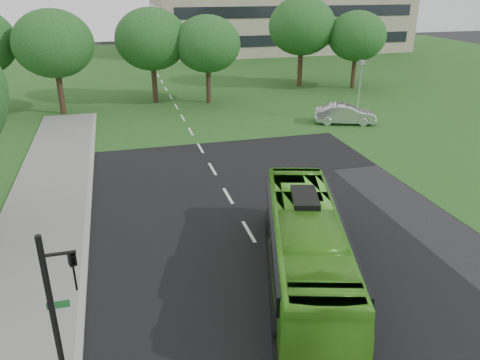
{
  "coord_description": "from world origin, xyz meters",
  "views": [
    {
      "loc": [
        -5.21,
        -15.89,
        10.46
      ],
      "look_at": [
        0.2,
        4.3,
        1.6
      ],
      "focal_mm": 35.0,
      "sensor_mm": 36.0,
      "label": 1
    }
  ],
  "objects_px": {
    "tree_park_b": "(151,39)",
    "traffic_light": "(60,314)",
    "tree_park_a": "(53,44)",
    "sedan": "(345,114)",
    "tree_park_d": "(302,26)",
    "camera_pole": "(360,82)",
    "tree_park_c": "(208,44)",
    "bus": "(306,248)",
    "tree_park_e": "(357,36)"
  },
  "relations": [
    {
      "from": "tree_park_a",
      "to": "tree_park_c",
      "type": "relative_size",
      "value": 1.09
    },
    {
      "from": "tree_park_c",
      "to": "tree_park_d",
      "type": "bearing_deg",
      "value": 23.98
    },
    {
      "from": "tree_park_d",
      "to": "tree_park_e",
      "type": "bearing_deg",
      "value": -25.96
    },
    {
      "from": "tree_park_b",
      "to": "bus",
      "type": "distance_m",
      "value": 30.86
    },
    {
      "from": "tree_park_a",
      "to": "camera_pole",
      "type": "bearing_deg",
      "value": -20.07
    },
    {
      "from": "bus",
      "to": "traffic_light",
      "type": "xyz_separation_m",
      "value": [
        -7.99,
        -3.8,
        1.64
      ]
    },
    {
      "from": "tree_park_d",
      "to": "bus",
      "type": "xyz_separation_m",
      "value": [
        -13.24,
        -33.84,
        -4.77
      ]
    },
    {
      "from": "tree_park_a",
      "to": "sedan",
      "type": "relative_size",
      "value": 1.8
    },
    {
      "from": "tree_park_b",
      "to": "sedan",
      "type": "xyz_separation_m",
      "value": [
        13.9,
        -11.25,
        -4.94
      ]
    },
    {
      "from": "tree_park_a",
      "to": "tree_park_b",
      "type": "height_order",
      "value": "tree_park_a"
    },
    {
      "from": "camera_pole",
      "to": "sedan",
      "type": "bearing_deg",
      "value": -143.83
    },
    {
      "from": "tree_park_b",
      "to": "tree_park_d",
      "type": "bearing_deg",
      "value": 12.07
    },
    {
      "from": "tree_park_a",
      "to": "tree_park_b",
      "type": "distance_m",
      "value": 8.37
    },
    {
      "from": "tree_park_b",
      "to": "traffic_light",
      "type": "xyz_separation_m",
      "value": [
        -5.41,
        -34.25,
        -2.62
      ]
    },
    {
      "from": "sedan",
      "to": "tree_park_d",
      "type": "bearing_deg",
      "value": 11.77
    },
    {
      "from": "tree_park_d",
      "to": "camera_pole",
      "type": "relative_size",
      "value": 1.9
    },
    {
      "from": "camera_pole",
      "to": "tree_park_e",
      "type": "bearing_deg",
      "value": 77.37
    },
    {
      "from": "tree_park_b",
      "to": "sedan",
      "type": "bearing_deg",
      "value": -39.0
    },
    {
      "from": "tree_park_e",
      "to": "tree_park_d",
      "type": "bearing_deg",
      "value": 154.04
    },
    {
      "from": "tree_park_b",
      "to": "bus",
      "type": "relative_size",
      "value": 0.81
    },
    {
      "from": "tree_park_b",
      "to": "traffic_light",
      "type": "distance_m",
      "value": 34.78
    },
    {
      "from": "tree_park_d",
      "to": "tree_park_b",
      "type": "bearing_deg",
      "value": -167.93
    },
    {
      "from": "sedan",
      "to": "traffic_light",
      "type": "bearing_deg",
      "value": 159.29
    },
    {
      "from": "tree_park_b",
      "to": "tree_park_e",
      "type": "bearing_deg",
      "value": 2.49
    },
    {
      "from": "tree_park_d",
      "to": "tree_park_c",
      "type": "bearing_deg",
      "value": -156.02
    },
    {
      "from": "bus",
      "to": "sedan",
      "type": "bearing_deg",
      "value": 75.6
    },
    {
      "from": "tree_park_a",
      "to": "camera_pole",
      "type": "height_order",
      "value": "tree_park_a"
    },
    {
      "from": "sedan",
      "to": "camera_pole",
      "type": "relative_size",
      "value": 0.98
    },
    {
      "from": "bus",
      "to": "tree_park_a",
      "type": "bearing_deg",
      "value": 126.77
    },
    {
      "from": "tree_park_a",
      "to": "sedan",
      "type": "xyz_separation_m",
      "value": [
        21.98,
        -9.11,
        -5.04
      ]
    },
    {
      "from": "bus",
      "to": "camera_pole",
      "type": "height_order",
      "value": "camera_pole"
    },
    {
      "from": "tree_park_d",
      "to": "traffic_light",
      "type": "xyz_separation_m",
      "value": [
        -21.24,
        -37.64,
        -3.12
      ]
    },
    {
      "from": "tree_park_e",
      "to": "tree_park_b",
      "type": "bearing_deg",
      "value": -177.51
    },
    {
      "from": "tree_park_a",
      "to": "camera_pole",
      "type": "xyz_separation_m",
      "value": [
        23.36,
        -8.53,
        -2.7
      ]
    },
    {
      "from": "bus",
      "to": "traffic_light",
      "type": "distance_m",
      "value": 9.0
    },
    {
      "from": "tree_park_a",
      "to": "bus",
      "type": "relative_size",
      "value": 0.82
    },
    {
      "from": "traffic_light",
      "to": "sedan",
      "type": "bearing_deg",
      "value": 26.84
    },
    {
      "from": "tree_park_a",
      "to": "bus",
      "type": "height_order",
      "value": "tree_park_a"
    },
    {
      "from": "bus",
      "to": "traffic_light",
      "type": "bearing_deg",
      "value": -138.46
    },
    {
      "from": "tree_park_b",
      "to": "camera_pole",
      "type": "xyz_separation_m",
      "value": [
        15.27,
        -10.68,
        -2.6
      ]
    },
    {
      "from": "sedan",
      "to": "tree_park_e",
      "type": "bearing_deg",
      "value": -10.68
    },
    {
      "from": "bus",
      "to": "camera_pole",
      "type": "xyz_separation_m",
      "value": [
        12.68,
        19.78,
        1.66
      ]
    },
    {
      "from": "tree_park_e",
      "to": "camera_pole",
      "type": "distance_m",
      "value": 13.08
    },
    {
      "from": "tree_park_a",
      "to": "tree_park_b",
      "type": "bearing_deg",
      "value": 14.86
    },
    {
      "from": "tree_park_a",
      "to": "tree_park_c",
      "type": "bearing_deg",
      "value": 2.81
    },
    {
      "from": "tree_park_c",
      "to": "tree_park_d",
      "type": "relative_size",
      "value": 0.86
    },
    {
      "from": "tree_park_a",
      "to": "tree_park_d",
      "type": "height_order",
      "value": "tree_park_d"
    },
    {
      "from": "tree_park_b",
      "to": "camera_pole",
      "type": "bearing_deg",
      "value": -34.96
    },
    {
      "from": "camera_pole",
      "to": "tree_park_a",
      "type": "bearing_deg",
      "value": 173.28
    },
    {
      "from": "tree_park_a",
      "to": "traffic_light",
      "type": "height_order",
      "value": "tree_park_a"
    }
  ]
}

